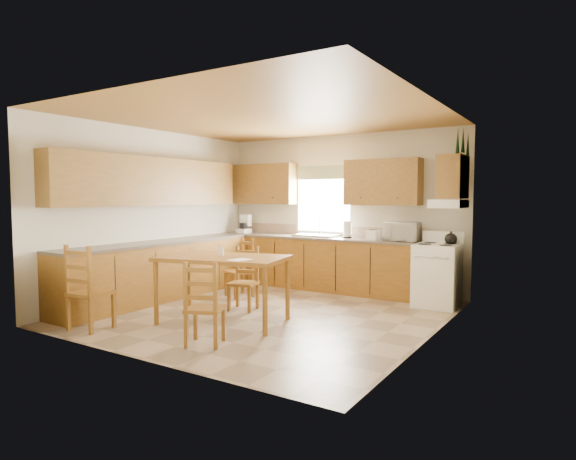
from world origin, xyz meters
The scene contains 35 objects.
floor centered at (0.00, 0.00, 0.00)m, with size 4.50×4.50×0.00m, color gray.
ceiling centered at (0.00, 0.00, 2.70)m, with size 4.50×4.50×0.00m, color olive.
wall_left centered at (-2.25, 0.00, 1.35)m, with size 4.50×4.50×0.00m, color beige.
wall_right centered at (2.25, 0.00, 1.35)m, with size 4.50×4.50×0.00m, color beige.
wall_back centered at (0.00, 2.25, 1.35)m, with size 4.50×4.50×0.00m, color beige.
wall_front centered at (0.00, -2.25, 1.35)m, with size 4.50×4.50×0.00m, color beige.
lower_cab_back centered at (-0.38, 1.95, 0.44)m, with size 3.75×0.60×0.88m, color brown.
lower_cab_left centered at (-1.95, -0.15, 0.44)m, with size 0.60×3.60×0.88m, color brown.
counter_back centered at (-0.38, 1.95, 0.90)m, with size 3.75×0.63×0.04m, color brown.
counter_left centered at (-1.95, -0.15, 0.90)m, with size 0.63×3.60×0.04m, color brown.
backsplash centered at (-0.38, 2.24, 1.01)m, with size 3.75×0.01×0.18m, color gray.
upper_cab_back_left centered at (-1.55, 2.08, 1.85)m, with size 1.41×0.33×0.75m, color brown.
upper_cab_back_right centered at (0.86, 2.08, 1.85)m, with size 1.25×0.33×0.75m, color brown.
upper_cab_left centered at (-2.08, -0.15, 1.85)m, with size 0.33×3.60×0.75m, color brown.
upper_cab_stove centered at (2.08, 1.65, 1.90)m, with size 0.33×0.62×0.62m, color brown.
range_hood centered at (2.03, 1.65, 1.52)m, with size 0.44×0.62×0.12m, color white.
window_frame centered at (-0.30, 2.22, 1.55)m, with size 1.13×0.02×1.18m, color white.
window_pane centered at (-0.30, 2.21, 1.55)m, with size 1.05×0.01×1.10m, color white.
window_valance centered at (-0.30, 2.19, 2.05)m, with size 1.19×0.01×0.24m, color #436132.
sink_basin centered at (-0.30, 1.95, 0.94)m, with size 0.75×0.45×0.04m, color silver.
pine_decal_a centered at (2.21, 1.33, 2.38)m, with size 0.22×0.22×0.36m, color #133D16.
pine_decal_b centered at (2.21, 1.65, 2.42)m, with size 0.22×0.22×0.36m, color #133D16.
pine_decal_c centered at (2.21, 1.97, 2.38)m, with size 0.22×0.22×0.36m, color #133D16.
stove centered at (1.88, 1.68, 0.45)m, with size 0.61×0.63×0.91m, color white.
coffeemaker centered at (-1.91, 1.99, 1.09)m, with size 0.20×0.23×0.33m, color white.
paper_towel centered at (0.27, 1.99, 1.06)m, with size 0.12×0.12×0.29m, color white.
toaster centered at (0.80, 1.86, 1.00)m, with size 0.20×0.12×0.16m, color white.
microwave centered at (1.25, 1.95, 1.07)m, with size 0.50×0.36×0.30m, color white.
dining_table centered at (-0.21, -0.69, 0.43)m, with size 1.60×0.91×0.86m, color brown.
chair_near_left centered at (-1.37, -1.81, 0.52)m, with size 0.44×0.41×1.04m, color brown.
chair_near_right centered at (0.22, -1.53, 0.46)m, with size 0.39×0.37×0.92m, color brown.
chair_far_left centered at (-1.03, 0.70, 0.47)m, with size 0.39×0.38×0.94m, color brown.
chair_far_right centered at (-0.41, -0.02, 0.44)m, with size 0.37×0.36×0.89m, color brown.
table_paper centered at (0.18, -0.85, 0.86)m, with size 0.20×0.27×0.00m, color white.
table_card centered at (-0.27, -0.67, 0.91)m, with size 0.08×0.02×0.11m, color white.
Camera 1 is at (3.75, -5.44, 1.62)m, focal length 30.00 mm.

